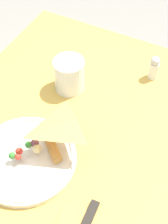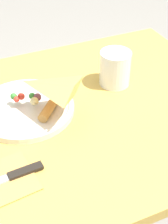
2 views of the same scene
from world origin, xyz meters
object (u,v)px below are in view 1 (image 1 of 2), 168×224
Objects in this scene: dining_table at (64,170)px; salt_shaker at (154,67)px; plate_pizza at (26,157)px; milk_glass at (69,76)px.

dining_table is 12.45× the size of salt_shaker.
milk_glass is (-0.27, -0.02, 0.03)m from plate_pizza.
plate_pizza is (0.08, -0.05, 0.15)m from dining_table.
salt_shaker is at bearing 159.58° from dining_table.
milk_glass is at bearing -174.65° from plate_pizza.
dining_table is 9.79× the size of milk_glass.
salt_shaker reaches higher than plate_pizza.
milk_glass reaches higher than salt_shaker.
dining_table is at bearing 22.41° from milk_glass.
dining_table is at bearing -20.42° from salt_shaker.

